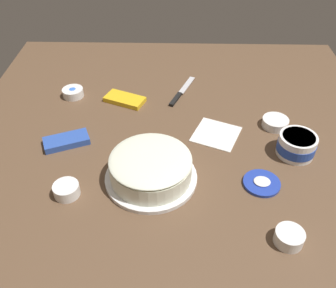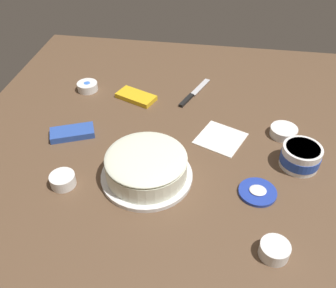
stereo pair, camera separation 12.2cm
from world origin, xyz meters
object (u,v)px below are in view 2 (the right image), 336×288
at_px(sprinkle_bowl_blue, 87,86).
at_px(sprinkle_bowl_rainbow, 63,180).
at_px(candy_box_upper, 72,133).
at_px(paper_napkin, 221,138).
at_px(frosted_cake, 146,167).
at_px(frosting_tub, 301,156).
at_px(sprinkle_bowl_pink, 275,250).
at_px(spreading_knife, 193,95).
at_px(candy_box_lower, 136,97).
at_px(frosting_tub_lid, 258,192).
at_px(sprinkle_bowl_green, 284,131).

distance_m(sprinkle_bowl_blue, sprinkle_bowl_rainbow, 0.54).
distance_m(candy_box_upper, paper_napkin, 0.53).
bearing_deg(sprinkle_bowl_blue, frosted_cake, -53.38).
height_order(frosting_tub, sprinkle_bowl_blue, frosting_tub).
bearing_deg(sprinkle_bowl_pink, frosting_tub, 74.15).
relative_size(frosted_cake, spreading_knife, 1.26).
bearing_deg(candy_box_lower, frosting_tub_lid, -20.40).
height_order(candy_box_lower, paper_napkin, candy_box_lower).
height_order(sprinkle_bowl_green, candy_box_upper, sprinkle_bowl_green).
bearing_deg(sprinkle_bowl_blue, sprinkle_bowl_rainbow, -79.47).
height_order(frosted_cake, paper_napkin, frosted_cake).
relative_size(sprinkle_bowl_pink, candy_box_upper, 0.51).
distance_m(sprinkle_bowl_green, candy_box_lower, 0.59).
xyz_separation_m(frosting_tub, candy_box_lower, (-0.61, 0.30, -0.03)).
xyz_separation_m(frosted_cake, sprinkle_bowl_rainbow, (-0.25, -0.07, -0.03)).
xyz_separation_m(sprinkle_bowl_pink, paper_napkin, (-0.16, 0.45, -0.02)).
distance_m(sprinkle_bowl_pink, paper_napkin, 0.47).
distance_m(spreading_knife, sprinkle_bowl_green, 0.40).
relative_size(frosting_tub_lid, paper_napkin, 0.76).
bearing_deg(candy_box_upper, frosting_tub_lid, -38.20).
bearing_deg(paper_napkin, frosted_cake, -134.05).
height_order(sprinkle_bowl_green, sprinkle_bowl_rainbow, sprinkle_bowl_rainbow).
bearing_deg(frosted_cake, sprinkle_bowl_pink, -30.61).
height_order(sprinkle_bowl_green, sprinkle_bowl_blue, sprinkle_bowl_blue).
height_order(sprinkle_bowl_rainbow, sprinkle_bowl_pink, sprinkle_bowl_pink).
height_order(frosted_cake, sprinkle_bowl_green, frosted_cake).
bearing_deg(frosting_tub, sprinkle_bowl_rainbow, -164.49).
xyz_separation_m(frosting_tub, paper_napkin, (-0.26, 0.10, -0.04)).
height_order(frosting_tub_lid, sprinkle_bowl_green, sprinkle_bowl_green).
distance_m(frosted_cake, frosting_tub_lid, 0.34).
bearing_deg(candy_box_lower, sprinkle_bowl_rainbow, -79.99).
height_order(frosted_cake, candy_box_upper, frosted_cake).
bearing_deg(frosting_tub, paper_napkin, 159.46).
bearing_deg(sprinkle_bowl_blue, candy_box_lower, -9.03).
distance_m(frosting_tub_lid, sprinkle_bowl_pink, 0.21).
distance_m(candy_box_lower, paper_napkin, 0.41).
relative_size(spreading_knife, candy_box_lower, 1.45).
distance_m(sprinkle_bowl_pink, candy_box_lower, 0.82).
bearing_deg(frosting_tub_lid, sprinkle_bowl_pink, -80.61).
bearing_deg(frosted_cake, spreading_knife, 79.21).
bearing_deg(sprinkle_bowl_pink, spreading_knife, 111.68).
bearing_deg(frosting_tub, frosting_tub_lid, -132.71).
distance_m(sprinkle_bowl_blue, sprinkle_bowl_pink, 0.99).
distance_m(candy_box_lower, candy_box_upper, 0.32).
xyz_separation_m(frosted_cake, frosting_tub, (0.47, 0.13, -0.01)).
bearing_deg(spreading_knife, sprinkle_bowl_rainbow, -121.39).
bearing_deg(sprinkle_bowl_blue, sprinkle_bowl_pink, -43.64).
xyz_separation_m(sprinkle_bowl_rainbow, candy_box_upper, (-0.06, 0.23, -0.01)).
xyz_separation_m(sprinkle_bowl_blue, candy_box_upper, (0.04, -0.30, -0.01)).
distance_m(frosted_cake, spreading_knife, 0.50).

